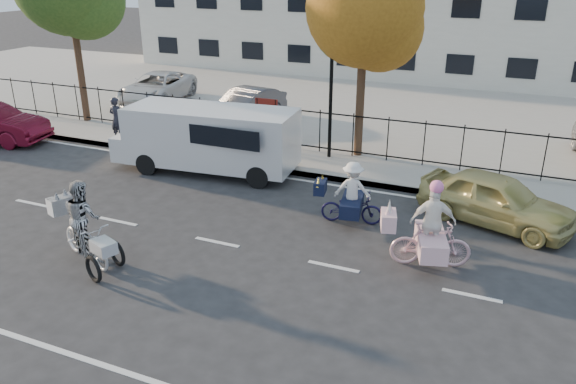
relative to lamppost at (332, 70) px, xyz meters
The scene contains 18 objects.
ground 7.50m from the lamppost, 94.21° to the right, with size 120.00×120.00×0.00m, color #333334.
road_markings 7.49m from the lamppost, 94.21° to the right, with size 60.00×9.52×0.01m, color silver, non-canonical shape.
curb 3.54m from the lamppost, 105.95° to the right, with size 60.00×0.10×0.15m, color #A8A399.
sidewalk 3.16m from the lamppost, 125.54° to the right, with size 60.00×2.20×0.15m, color #A8A399.
parking_lot 8.76m from the lamppost, 93.49° to the left, with size 60.00×15.60×0.15m, color #A8A399.
iron_fence 2.30m from the lamppost, 141.34° to the left, with size 58.00×0.06×1.50m, color black, non-canonical shape.
building 18.21m from the lamppost, 91.57° to the left, with size 34.00×10.00×6.00m, color silver.
lamppost is the anchor object (origin of this frame).
street_sign 2.90m from the lamppost, behind, with size 0.85×0.06×1.80m.
zebra_trike 9.46m from the lamppost, 107.44° to the right, with size 2.28×1.53×1.97m.
unicorn_bike 7.73m from the lamppost, 53.18° to the right, with size 2.09×1.50×2.06m.
bull_bike 5.49m from the lamppost, 64.13° to the right, with size 1.85×1.29×1.67m.
white_van 4.52m from the lamppost, 142.38° to the right, with size 6.06×2.51×2.09m.
gold_sedan 6.80m from the lamppost, 28.19° to the right, with size 1.59×3.95×1.35m, color tan.
pedestrian 8.24m from the lamppost, behind, with size 0.60×0.39×1.63m, color black.
lot_car_b 11.40m from the lamppost, 156.21° to the left, with size 2.22×4.82×1.34m, color silver.
lot_car_c 5.95m from the lamppost, 148.09° to the left, with size 1.43×4.10×1.35m, color #44454B.
tree_mid 2.07m from the lamppost, 35.22° to the left, with size 3.75×3.75×6.87m.
Camera 1 is at (6.40, -10.52, 6.37)m, focal length 35.00 mm.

